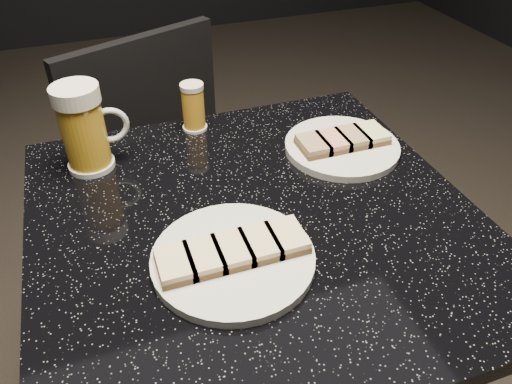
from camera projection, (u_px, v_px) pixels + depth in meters
plate_large at (233, 259)px, 0.71m from camera, size 0.23×0.23×0.01m
plate_small at (342, 147)px, 0.95m from camera, size 0.22×0.22×0.01m
table at (256, 314)px, 0.94m from camera, size 0.70×0.70×0.75m
beer_mug at (85, 128)px, 0.86m from camera, size 0.12×0.08×0.16m
beer_tumbler at (193, 107)px, 0.99m from camera, size 0.05×0.05×0.10m
chair at (180, 195)px, 1.25m from camera, size 0.52×0.52×0.87m
canapes_on_plate_large at (233, 250)px, 0.70m from camera, size 0.21×0.07×0.02m
canapes_on_plate_small at (343, 139)px, 0.94m from camera, size 0.17×0.07×0.02m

